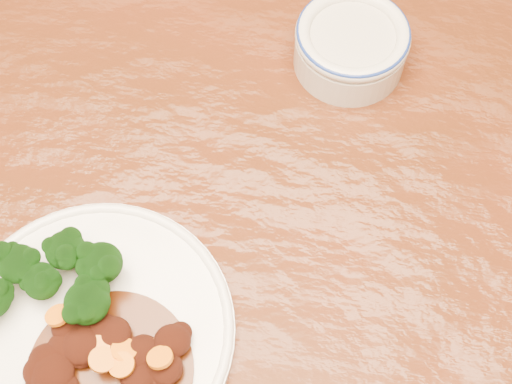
# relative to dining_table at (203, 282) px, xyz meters

# --- Properties ---
(dining_table) EXTENTS (1.54, 0.97, 0.75)m
(dining_table) POSITION_rel_dining_table_xyz_m (0.00, 0.00, 0.00)
(dining_table) COLOR #57220F
(dining_table) RESTS_ON ground
(dinner_plate) EXTENTS (0.24, 0.24, 0.02)m
(dinner_plate) POSITION_rel_dining_table_xyz_m (-0.08, -0.09, 0.09)
(dinner_plate) COLOR white
(dinner_plate) RESTS_ON dining_table
(broccoli_florets) EXTENTS (0.12, 0.08, 0.04)m
(broccoli_florets) POSITION_rel_dining_table_xyz_m (-0.11, -0.05, 0.12)
(broccoli_florets) COLOR #7AA555
(broccoli_florets) RESTS_ON dinner_plate
(mince_stew) EXTENTS (0.14, 0.14, 0.03)m
(mince_stew) POSITION_rel_dining_table_xyz_m (-0.06, -0.12, 0.10)
(mince_stew) COLOR #461E07
(mince_stew) RESTS_ON dinner_plate
(dip_bowl) EXTENTS (0.12, 0.12, 0.05)m
(dip_bowl) POSITION_rel_dining_table_xyz_m (0.12, 0.23, 0.11)
(dip_bowl) COLOR beige
(dip_bowl) RESTS_ON dining_table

